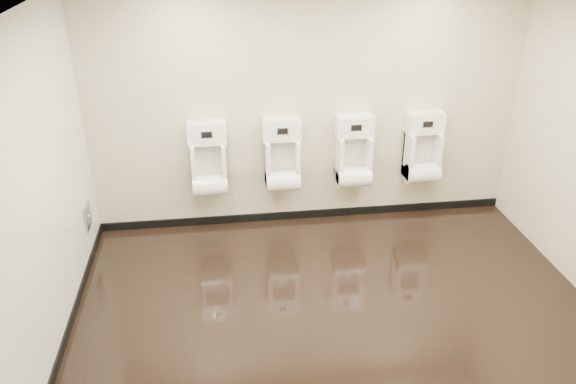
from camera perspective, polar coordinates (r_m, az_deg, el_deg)
The scene contains 13 objects.
ground at distance 5.62m, azimuth 4.76°, elevation -11.28°, with size 5.00×3.50×0.00m, color black.
ceiling at distance 4.48m, azimuth 6.17°, elevation 18.22°, with size 5.00×3.50×0.00m, color silver.
back_wall at distance 6.48m, azimuth 2.02°, elevation 8.28°, with size 5.00×0.02×2.80m, color beige.
front_wall at distance 3.44m, azimuth 11.73°, elevation -10.56°, with size 5.00×0.02×2.80m, color beige.
left_wall at distance 4.99m, azimuth -23.87°, elevation 0.03°, with size 0.02×3.50×2.80m, color beige.
tile_overlay_left at distance 4.99m, azimuth -23.82°, elevation 0.03°, with size 0.01×3.50×2.80m, color white.
skirting_back at distance 7.02m, azimuth 1.86°, elevation -2.27°, with size 5.00×0.02×0.10m, color black.
skirting_left at distance 5.68m, azimuth -21.21°, elevation -12.22°, with size 0.02×3.50×0.10m, color black.
access_panel at distance 6.42m, azimuth -19.70°, elevation -2.36°, with size 0.04×0.25×0.25m.
urinal_0 at distance 6.45m, azimuth -8.04°, elevation 2.84°, with size 0.45×0.34×0.83m.
urinal_1 at distance 6.49m, azimuth -0.60°, elevation 3.27°, with size 0.45×0.34×0.83m.
urinal_2 at distance 6.64m, azimuth 6.67°, elevation 3.63°, with size 0.45×0.34×0.83m.
urinal_3 at distance 6.89m, azimuth 13.52°, elevation 3.92°, with size 0.45×0.34×0.83m.
Camera 1 is at (-1.03, -4.31, 3.46)m, focal length 35.00 mm.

